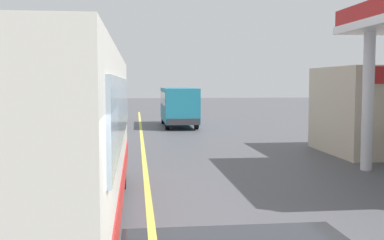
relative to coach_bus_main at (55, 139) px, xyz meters
name	(u,v)px	position (x,y,z in m)	size (l,w,h in m)	color
ground	(142,136)	(1.81, 15.81, -1.72)	(120.00, 120.00, 0.00)	#4C4C51
lane_divider_stripe	(143,149)	(1.81, 10.81, -1.72)	(0.16, 50.00, 0.01)	#D8CC4C
coach_bus_main	(55,139)	(0.00, 0.00, 0.00)	(2.60, 11.04, 3.69)	silver
minibus_opposing_lane	(179,103)	(4.23, 20.81, -0.25)	(2.04, 6.13, 2.44)	teal
car_trailing_behind_bus	(104,116)	(-0.14, 16.15, -0.71)	(1.70, 4.20, 1.82)	#B2B2B7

